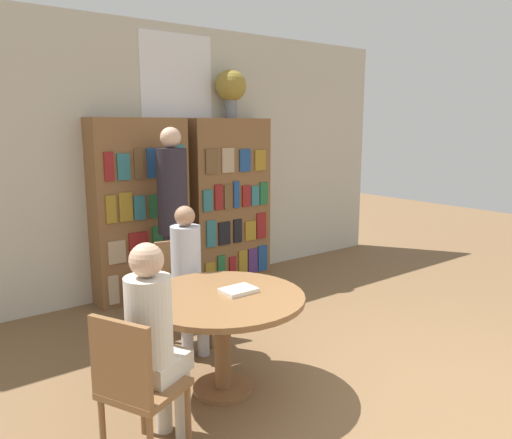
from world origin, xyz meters
The scene contains 12 objects.
ground_plane centered at (0.00, 0.00, 0.00)m, with size 16.00×16.00×0.00m, color brown.
wall_back centered at (0.00, 3.63, 1.51)m, with size 6.40×0.07×3.00m.
bookshelf_left centered at (-0.58, 3.43, 0.98)m, with size 1.05×0.34×1.97m.
bookshelf_right centered at (0.59, 3.43, 0.98)m, with size 1.05×0.34×1.97m.
flower_vase centered at (0.63, 3.44, 2.33)m, with size 0.37×0.37×0.56m.
reading_table centered at (-1.00, 1.24, 0.60)m, with size 1.17×1.17×0.72m.
chair_near_camera centered at (-1.83, 0.85, 0.51)m, with size 0.53×0.53×0.90m.
chair_left_side centered at (-0.82, 2.14, 0.51)m, with size 0.47×0.47×0.90m.
seated_reader_left centered at (-0.85, 1.96, 0.70)m, with size 0.31×0.39×1.24m.
seated_reader_right centered at (-1.67, 0.93, 0.73)m, with size 0.41×0.37×1.27m.
librarian_standing centered at (-0.46, 2.93, 1.16)m, with size 0.31×0.58×1.88m.
open_book_on_table centered at (-0.87, 1.22, 0.74)m, with size 0.24×0.18×0.03m.
Camera 1 is at (-2.85, -1.55, 1.90)m, focal length 35.00 mm.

